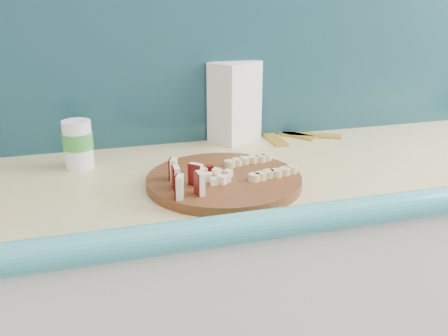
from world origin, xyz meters
TOP-DOWN VIEW (x-y plane):
  - kitchen_counter at (0.10, 1.50)m, footprint 2.20×0.63m
  - backsplash at (0.10, 1.79)m, footprint 2.20×0.02m
  - cutting_board at (-0.21, 1.42)m, footprint 0.41×0.41m
  - apple_wedges at (-0.31, 1.37)m, footprint 0.07×0.14m
  - apple_chunks at (-0.23, 1.41)m, footprint 0.06×0.06m
  - banana_slices at (-0.12, 1.44)m, footprint 0.15×0.15m
  - flour_bag at (-0.08, 1.76)m, footprint 0.16×0.15m
  - canister at (-0.52, 1.64)m, footprint 0.07×0.07m
  - banana_peel at (0.10, 1.74)m, footprint 0.23×0.20m

SIDE VIEW (x-z plane):
  - kitchen_counter at x=0.10m, z-range 0.00..0.91m
  - banana_peel at x=0.10m, z-range 0.91..0.92m
  - cutting_board at x=-0.21m, z-range 0.91..0.93m
  - banana_slices at x=-0.12m, z-range 0.93..0.95m
  - apple_chunks at x=-0.23m, z-range 0.93..0.95m
  - apple_wedges at x=-0.31m, z-range 0.93..0.98m
  - canister at x=-0.52m, z-range 0.91..1.03m
  - flour_bag at x=-0.08m, z-range 0.91..1.14m
  - backsplash at x=0.10m, z-range 0.91..1.41m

